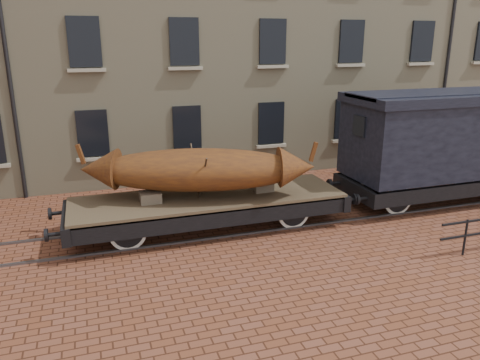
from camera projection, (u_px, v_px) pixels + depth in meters
name	position (u px, v px, depth m)	size (l,w,h in m)	color
ground	(298.00, 218.00, 14.96)	(90.00, 90.00, 0.00)	brown
warehouse_cream	(272.00, 7.00, 22.92)	(40.00, 10.19, 14.00)	#BAB08B
rail_track	(299.00, 217.00, 14.95)	(30.00, 1.52, 0.06)	#59595E
flatcar_wagon	(209.00, 203.00, 13.83)	(8.98, 2.43, 1.35)	#4A3D27
iron_boat	(199.00, 169.00, 13.44)	(6.78, 3.42, 1.63)	brown
goods_van	(441.00, 134.00, 15.82)	(7.41, 2.70, 3.83)	black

